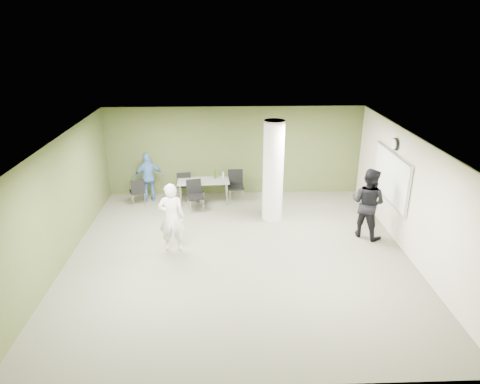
{
  "coord_description": "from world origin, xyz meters",
  "views": [
    {
      "loc": [
        -0.3,
        -8.94,
        5.16
      ],
      "look_at": [
        0.06,
        1.0,
        1.21
      ],
      "focal_mm": 32.0,
      "sensor_mm": 36.0,
      "label": 1
    }
  ],
  "objects_px": {
    "man_blue": "(149,177)",
    "man_black": "(368,203)",
    "folding_table": "(204,182)",
    "woman_white": "(172,218)",
    "chair_back_left": "(138,190)"
  },
  "relations": [
    {
      "from": "woman_white",
      "to": "man_blue",
      "type": "bearing_deg",
      "value": -73.57
    },
    {
      "from": "woman_white",
      "to": "man_black",
      "type": "bearing_deg",
      "value": -175.65
    },
    {
      "from": "chair_back_left",
      "to": "woman_white",
      "type": "bearing_deg",
      "value": 94.77
    },
    {
      "from": "man_black",
      "to": "man_blue",
      "type": "distance_m",
      "value": 6.45
    },
    {
      "from": "man_black",
      "to": "man_blue",
      "type": "height_order",
      "value": "man_black"
    },
    {
      "from": "chair_back_left",
      "to": "woman_white",
      "type": "xyz_separation_m",
      "value": [
        1.35,
        -2.79,
        0.37
      ]
    },
    {
      "from": "man_blue",
      "to": "man_black",
      "type": "bearing_deg",
      "value": 138.72
    },
    {
      "from": "folding_table",
      "to": "man_black",
      "type": "relative_size",
      "value": 0.86
    },
    {
      "from": "folding_table",
      "to": "chair_back_left",
      "type": "xyz_separation_m",
      "value": [
        -1.99,
        -0.12,
        -0.19
      ]
    },
    {
      "from": "folding_table",
      "to": "man_blue",
      "type": "distance_m",
      "value": 1.7
    },
    {
      "from": "chair_back_left",
      "to": "man_blue",
      "type": "relative_size",
      "value": 0.55
    },
    {
      "from": "man_black",
      "to": "man_blue",
      "type": "relative_size",
      "value": 1.19
    },
    {
      "from": "chair_back_left",
      "to": "man_black",
      "type": "distance_m",
      "value": 6.63
    },
    {
      "from": "folding_table",
      "to": "woman_white",
      "type": "distance_m",
      "value": 2.98
    },
    {
      "from": "folding_table",
      "to": "man_blue",
      "type": "height_order",
      "value": "man_blue"
    }
  ]
}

